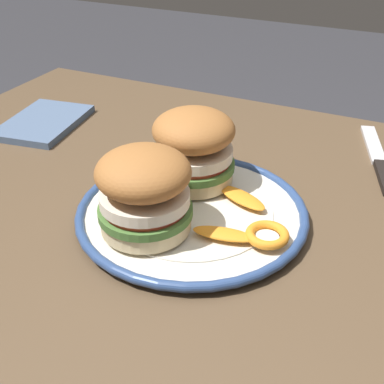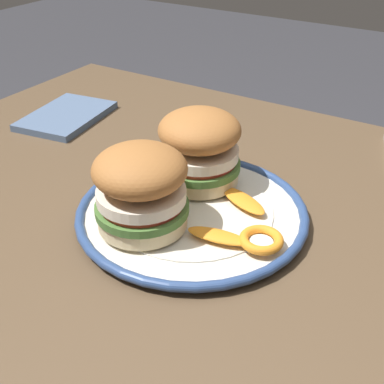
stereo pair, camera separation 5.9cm
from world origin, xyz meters
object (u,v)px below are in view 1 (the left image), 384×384
Objects in this scene: sandwich_half_left at (144,190)px; table_knife at (379,162)px; dinner_plate at (192,213)px; sandwich_half_right at (194,146)px; dining_table at (224,306)px.

sandwich_half_left is 0.39m from table_knife.
sandwich_half_right reaches higher than dinner_plate.
sandwich_half_left is (-0.03, -0.06, 0.06)m from dinner_plate.
table_knife is (0.19, 0.25, -0.01)m from dinner_plate.
sandwich_half_left is 0.12m from sandwich_half_right.
dinner_plate is at bearing 154.26° from dining_table.
dining_table is at bearing 19.59° from sandwich_half_left.
sandwich_half_right is 0.30m from table_knife.
dinner_plate is 0.09m from sandwich_half_right.
dining_table is 10.62× the size of sandwich_half_left.
dinner_plate reaches higher than dining_table.
table_knife is at bearing 54.25° from sandwich_half_left.
dinner_plate is 2.62× the size of sandwich_half_left.
dining_table is 5.46× the size of table_knife.
sandwich_half_left reaches higher than dining_table.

